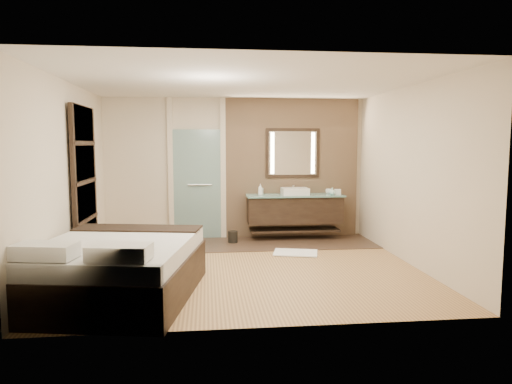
{
  "coord_description": "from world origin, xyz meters",
  "views": [
    {
      "loc": [
        -0.57,
        -6.6,
        1.82
      ],
      "look_at": [
        0.21,
        0.6,
        1.06
      ],
      "focal_mm": 32.0,
      "sensor_mm": 36.0,
      "label": 1
    }
  ],
  "objects": [
    {
      "name": "waste_bin",
      "position": [
        -0.1,
        1.68,
        0.11
      ],
      "size": [
        0.23,
        0.23,
        0.22
      ],
      "primitive_type": "cylinder",
      "rotation": [
        0.0,
        0.0,
        -0.38
      ],
      "color": "black",
      "rests_on": "floor"
    },
    {
      "name": "soap_bottle_b",
      "position": [
        0.46,
        2.03,
        0.95
      ],
      "size": [
        0.1,
        0.1,
        0.17
      ],
      "primitive_type": "imported",
      "rotation": [
        0.0,
        0.0,
        -0.41
      ],
      "color": "#B2B2B2",
      "rests_on": "vanity"
    },
    {
      "name": "bath_mat",
      "position": [
        0.9,
        0.75,
        0.02
      ],
      "size": [
        0.82,
        0.66,
        0.02
      ],
      "primitive_type": "cube",
      "rotation": [
        0.0,
        0.0,
        -0.25
      ],
      "color": "white",
      "rests_on": "floor"
    },
    {
      "name": "soap_bottle_c",
      "position": [
        1.79,
        1.77,
        0.94
      ],
      "size": [
        0.14,
        0.14,
        0.14
      ],
      "primitive_type": "imported",
      "rotation": [
        0.0,
        0.0,
        0.34
      ],
      "color": "silver",
      "rests_on": "vanity"
    },
    {
      "name": "shoji_partition",
      "position": [
        -2.43,
        0.6,
        1.21
      ],
      "size": [
        0.06,
        1.2,
        2.4
      ],
      "color": "black",
      "rests_on": "floor"
    },
    {
      "name": "cup",
      "position": [
        1.79,
        2.0,
        0.91
      ],
      "size": [
        0.12,
        0.12,
        0.1
      ],
      "primitive_type": "imported",
      "rotation": [
        0.0,
        0.0,
        0.0
      ],
      "color": "white",
      "rests_on": "vanity"
    },
    {
      "name": "frosted_door",
      "position": [
        -0.75,
        2.2,
        1.14
      ],
      "size": [
        1.1,
        0.12,
        2.7
      ],
      "color": "silver",
      "rests_on": "floor"
    },
    {
      "name": "stone_wall",
      "position": [
        1.1,
        2.21,
        1.35
      ],
      "size": [
        2.6,
        0.08,
        2.7
      ],
      "primitive_type": "cube",
      "color": "tan",
      "rests_on": "floor"
    },
    {
      "name": "vanity",
      "position": [
        1.1,
        1.92,
        0.58
      ],
      "size": [
        1.85,
        0.55,
        0.88
      ],
      "color": "black",
      "rests_on": "stone_wall"
    },
    {
      "name": "mirror_unit",
      "position": [
        1.1,
        2.16,
        1.65
      ],
      "size": [
        1.06,
        0.04,
        0.96
      ],
      "color": "black",
      "rests_on": "stone_wall"
    },
    {
      "name": "tissue_box",
      "position": [
        1.92,
        1.85,
        0.92
      ],
      "size": [
        0.15,
        0.15,
        0.1
      ],
      "primitive_type": "cube",
      "rotation": [
        0.0,
        0.0,
        -0.35
      ],
      "color": "silver",
      "rests_on": "vanity"
    },
    {
      "name": "soap_bottle_a",
      "position": [
        0.44,
        1.92,
        0.97
      ],
      "size": [
        0.09,
        0.09,
        0.21
      ],
      "primitive_type": "imported",
      "rotation": [
        0.0,
        0.0,
        -0.06
      ],
      "color": "white",
      "rests_on": "vanity"
    },
    {
      "name": "floor",
      "position": [
        0.0,
        0.0,
        0.0
      ],
      "size": [
        5.0,
        5.0,
        0.0
      ],
      "primitive_type": "plane",
      "color": "#8B5F3A",
      "rests_on": "ground"
    },
    {
      "name": "tile_strip",
      "position": [
        0.6,
        1.6,
        0.01
      ],
      "size": [
        3.8,
        1.3,
        0.01
      ],
      "primitive_type": "cube",
      "color": "#3C2921",
      "rests_on": "floor"
    },
    {
      "name": "bed",
      "position": [
        -1.65,
        -1.16,
        0.35
      ],
      "size": [
        2.1,
        2.45,
        0.84
      ],
      "rotation": [
        0.0,
        0.0,
        -0.18
      ],
      "color": "black",
      "rests_on": "floor"
    }
  ]
}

